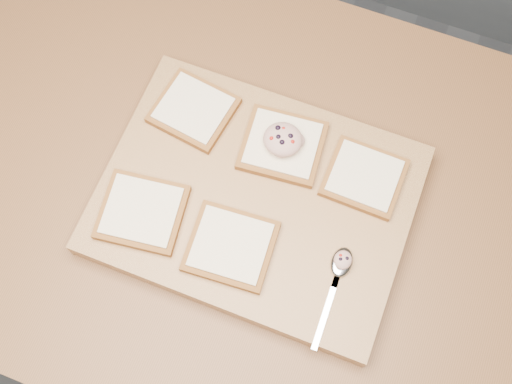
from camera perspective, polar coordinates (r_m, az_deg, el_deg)
ground at (r=1.90m, az=4.76°, el=-11.30°), size 4.00×4.00×0.00m
island_counter at (r=1.45m, az=6.16°, el=-8.38°), size 2.00×0.80×0.90m
cutting_board at (r=1.01m, az=-0.00°, el=-0.74°), size 0.47×0.36×0.04m
bread_far_left at (r=1.05m, az=-5.56°, el=7.28°), size 0.13×0.12×0.02m
bread_far_center at (r=1.01m, az=2.37°, el=4.18°), size 0.13×0.13×0.02m
bread_far_right at (r=1.01m, az=9.60°, el=1.31°), size 0.12×0.11×0.02m
bread_near_left at (r=0.99m, az=-10.10°, el=-1.75°), size 0.14×0.13×0.02m
bread_near_center at (r=0.96m, az=-2.26°, el=-4.83°), size 0.13×0.12×0.02m
tuna_salad_dollop at (r=0.99m, az=2.40°, el=4.71°), size 0.06×0.06×0.03m
spoon at (r=0.96m, az=7.43°, el=-6.84°), size 0.03×0.16×0.01m
spoon_salad at (r=0.95m, az=7.73°, el=-6.00°), size 0.03×0.03×0.02m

